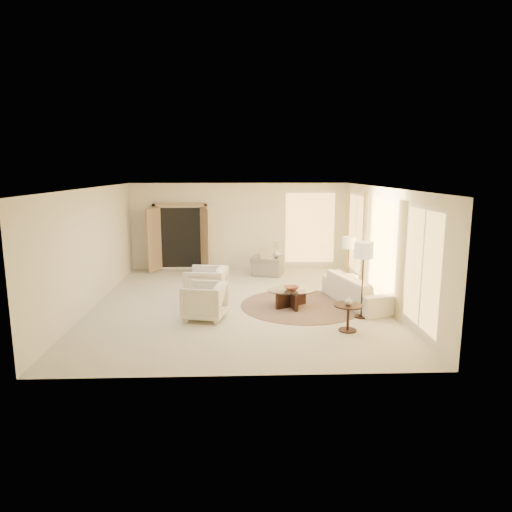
{
  "coord_description": "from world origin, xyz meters",
  "views": [
    {
      "loc": [
        -0.02,
        -10.75,
        3.21
      ],
      "look_at": [
        0.4,
        0.4,
        1.1
      ],
      "focal_mm": 32.0,
      "sensor_mm": 36.0,
      "label": 1
    }
  ],
  "objects_px": {
    "end_table": "(348,313)",
    "bowl": "(291,288)",
    "coffee_table": "(291,296)",
    "side_vase": "(276,253)",
    "side_table": "(276,264)",
    "armchair_right": "(205,299)",
    "floor_lamp_near": "(349,245)",
    "end_vase": "(349,301)",
    "armchair_left": "(206,283)",
    "floor_lamp_far": "(364,254)",
    "accent_chair": "(267,263)",
    "sofa": "(360,290)"
  },
  "relations": [
    {
      "from": "armchair_left",
      "to": "end_table",
      "type": "distance_m",
      "value": 3.71
    },
    {
      "from": "end_vase",
      "to": "floor_lamp_far",
      "type": "bearing_deg",
      "value": 59.22
    },
    {
      "from": "armchair_right",
      "to": "floor_lamp_near",
      "type": "relative_size",
      "value": 0.6
    },
    {
      "from": "bowl",
      "to": "armchair_right",
      "type": "bearing_deg",
      "value": -157.97
    },
    {
      "from": "coffee_table",
      "to": "armchair_left",
      "type": "bearing_deg",
      "value": 165.85
    },
    {
      "from": "floor_lamp_near",
      "to": "bowl",
      "type": "distance_m",
      "value": 2.35
    },
    {
      "from": "sofa",
      "to": "side_table",
      "type": "relative_size",
      "value": 4.39
    },
    {
      "from": "floor_lamp_near",
      "to": "floor_lamp_far",
      "type": "relative_size",
      "value": 0.87
    },
    {
      "from": "accent_chair",
      "to": "end_vase",
      "type": "distance_m",
      "value": 5.18
    },
    {
      "from": "end_table",
      "to": "sofa",
      "type": "bearing_deg",
      "value": 68.78
    },
    {
      "from": "armchair_right",
      "to": "floor_lamp_far",
      "type": "xyz_separation_m",
      "value": [
        3.44,
        -0.04,
        1.0
      ]
    },
    {
      "from": "end_table",
      "to": "floor_lamp_far",
      "type": "bearing_deg",
      "value": 59.22
    },
    {
      "from": "bowl",
      "to": "floor_lamp_far",
      "type": "bearing_deg",
      "value": -30.0
    },
    {
      "from": "armchair_left",
      "to": "side_table",
      "type": "relative_size",
      "value": 1.76
    },
    {
      "from": "armchair_right",
      "to": "end_vase",
      "type": "xyz_separation_m",
      "value": [
        2.95,
        -0.87,
        0.19
      ]
    },
    {
      "from": "armchair_right",
      "to": "side_table",
      "type": "height_order",
      "value": "armchair_right"
    },
    {
      "from": "armchair_left",
      "to": "armchair_right",
      "type": "bearing_deg",
      "value": 10.99
    },
    {
      "from": "end_table",
      "to": "end_vase",
      "type": "relative_size",
      "value": 3.58
    },
    {
      "from": "floor_lamp_near",
      "to": "bowl",
      "type": "xyz_separation_m",
      "value": [
        -1.69,
        -1.43,
        -0.79
      ]
    },
    {
      "from": "side_table",
      "to": "armchair_right",
      "type": "bearing_deg",
      "value": -114.12
    },
    {
      "from": "coffee_table",
      "to": "side_table",
      "type": "bearing_deg",
      "value": 91.1
    },
    {
      "from": "armchair_right",
      "to": "floor_lamp_near",
      "type": "xyz_separation_m",
      "value": [
        3.68,
        2.23,
        0.81
      ]
    },
    {
      "from": "coffee_table",
      "to": "end_vase",
      "type": "relative_size",
      "value": 9.28
    },
    {
      "from": "armchair_right",
      "to": "accent_chair",
      "type": "height_order",
      "value": "armchair_right"
    },
    {
      "from": "floor_lamp_near",
      "to": "accent_chair",
      "type": "bearing_deg",
      "value": 137.29
    },
    {
      "from": "floor_lamp_far",
      "to": "bowl",
      "type": "height_order",
      "value": "floor_lamp_far"
    },
    {
      "from": "armchair_right",
      "to": "side_vase",
      "type": "xyz_separation_m",
      "value": [
        1.92,
        4.28,
        0.22
      ]
    },
    {
      "from": "armchair_left",
      "to": "bowl",
      "type": "height_order",
      "value": "armchair_left"
    },
    {
      "from": "armchair_right",
      "to": "bowl",
      "type": "xyz_separation_m",
      "value": [
        1.98,
        0.8,
        0.02
      ]
    },
    {
      "from": "armchair_right",
      "to": "sofa",
      "type": "bearing_deg",
      "value": 118.34
    },
    {
      "from": "coffee_table",
      "to": "side_vase",
      "type": "bearing_deg",
      "value": 91.1
    },
    {
      "from": "armchair_right",
      "to": "floor_lamp_far",
      "type": "bearing_deg",
      "value": 102.3
    },
    {
      "from": "end_table",
      "to": "bowl",
      "type": "distance_m",
      "value": 1.94
    },
    {
      "from": "side_table",
      "to": "end_table",
      "type": "bearing_deg",
      "value": -78.71
    },
    {
      "from": "end_vase",
      "to": "side_vase",
      "type": "distance_m",
      "value": 5.26
    },
    {
      "from": "armchair_right",
      "to": "coffee_table",
      "type": "bearing_deg",
      "value": 124.99
    },
    {
      "from": "end_table",
      "to": "end_vase",
      "type": "distance_m",
      "value": 0.25
    },
    {
      "from": "sofa",
      "to": "accent_chair",
      "type": "height_order",
      "value": "accent_chair"
    },
    {
      "from": "armchair_right",
      "to": "side_table",
      "type": "distance_m",
      "value": 4.69
    },
    {
      "from": "floor_lamp_near",
      "to": "bowl",
      "type": "bearing_deg",
      "value": -139.93
    },
    {
      "from": "sofa",
      "to": "bowl",
      "type": "distance_m",
      "value": 1.71
    },
    {
      "from": "accent_chair",
      "to": "side_table",
      "type": "xyz_separation_m",
      "value": [
        0.29,
        0.15,
        -0.07
      ]
    },
    {
      "from": "sofa",
      "to": "side_table",
      "type": "distance_m",
      "value": 3.71
    },
    {
      "from": "armchair_left",
      "to": "floor_lamp_near",
      "type": "height_order",
      "value": "floor_lamp_near"
    },
    {
      "from": "end_vase",
      "to": "floor_lamp_near",
      "type": "bearing_deg",
      "value": 76.72
    },
    {
      "from": "armchair_left",
      "to": "floor_lamp_far",
      "type": "height_order",
      "value": "floor_lamp_far"
    },
    {
      "from": "floor_lamp_far",
      "to": "floor_lamp_near",
      "type": "bearing_deg",
      "value": 84.08
    },
    {
      "from": "coffee_table",
      "to": "end_table",
      "type": "relative_size",
      "value": 2.59
    },
    {
      "from": "end_vase",
      "to": "armchair_left",
      "type": "bearing_deg",
      "value": 143.84
    },
    {
      "from": "accent_chair",
      "to": "floor_lamp_near",
      "type": "height_order",
      "value": "floor_lamp_near"
    }
  ]
}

